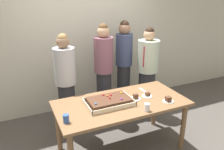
{
  "coord_description": "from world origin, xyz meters",
  "views": [
    {
      "loc": [
        -1.25,
        -2.45,
        2.18
      ],
      "look_at": [
        -0.07,
        0.15,
        1.12
      ],
      "focal_mm": 36.25,
      "sensor_mm": 36.0,
      "label": 1
    }
  ],
  "objects": [
    {
      "name": "ground_plane",
      "position": [
        0.0,
        0.0,
        0.0
      ],
      "size": [
        12.0,
        12.0,
        0.0
      ],
      "primitive_type": "plane",
      "color": "#4C4742"
    },
    {
      "name": "person_green_shirt_behind",
      "position": [
        0.14,
        0.95,
        0.89
      ],
      "size": [
        0.33,
        0.33,
        1.7
      ],
      "rotation": [
        0.0,
        0.0,
        -1.89
      ],
      "color": "#28282D",
      "rests_on": "ground_plane"
    },
    {
      "name": "person_serving_front",
      "position": [
        -0.57,
        0.79,
        0.84
      ],
      "size": [
        0.32,
        0.32,
        1.62
      ],
      "rotation": [
        0.0,
        0.0,
        -1.11
      ],
      "color": "#28282D",
      "rests_on": "ground_plane"
    },
    {
      "name": "interior_back_panel",
      "position": [
        0.0,
        1.6,
        1.5
      ],
      "size": [
        8.0,
        0.12,
        3.0
      ],
      "primitive_type": "cube",
      "color": "beige",
      "rests_on": "ground_plane"
    },
    {
      "name": "plated_slice_near_left",
      "position": [
        0.58,
        -0.26,
        0.8
      ],
      "size": [
        0.15,
        0.15,
        0.08
      ],
      "color": "white",
      "rests_on": "party_table"
    },
    {
      "name": "cake_server_utensil",
      "position": [
        0.47,
        0.19,
        0.77
      ],
      "size": [
        0.03,
        0.2,
        0.01
      ],
      "primitive_type": "cube",
      "color": "silver",
      "rests_on": "party_table"
    },
    {
      "name": "drink_cup_middle",
      "position": [
        -0.8,
        -0.2,
        0.82
      ],
      "size": [
        0.07,
        0.07,
        0.1
      ],
      "primitive_type": "cylinder",
      "color": "#2D5199",
      "rests_on": "party_table"
    },
    {
      "name": "drink_cup_nearest",
      "position": [
        0.18,
        -0.35,
        0.82
      ],
      "size": [
        0.07,
        0.07,
        0.1
      ],
      "primitive_type": "cylinder",
      "color": "white",
      "rests_on": "party_table"
    },
    {
      "name": "sheet_cake",
      "position": [
        -0.18,
        0.01,
        0.81
      ],
      "size": [
        0.62,
        0.4,
        0.11
      ],
      "color": "beige",
      "rests_on": "party_table"
    },
    {
      "name": "party_table",
      "position": [
        0.0,
        0.0,
        0.68
      ],
      "size": [
        1.79,
        0.87,
        0.77
      ],
      "color": "brown",
      "rests_on": "ground_plane"
    },
    {
      "name": "person_far_right_suit",
      "position": [
        0.93,
        0.81,
        0.82
      ],
      "size": [
        0.38,
        0.38,
        1.61
      ],
      "rotation": [
        0.0,
        0.0,
        -2.52
      ],
      "color": "#28282D",
      "rests_on": "ground_plane"
    },
    {
      "name": "plated_slice_near_right",
      "position": [
        0.22,
        -0.01,
        0.79
      ],
      "size": [
        0.15,
        0.15,
        0.08
      ],
      "color": "white",
      "rests_on": "party_table"
    },
    {
      "name": "plated_slice_far_left",
      "position": [
        0.41,
        -0.0,
        0.79
      ],
      "size": [
        0.15,
        0.15,
        0.06
      ],
      "color": "white",
      "rests_on": "party_table"
    },
    {
      "name": "person_striped_tie_right",
      "position": [
        0.6,
        1.1,
        0.91
      ],
      "size": [
        0.3,
        0.3,
        1.71
      ],
      "rotation": [
        0.0,
        0.0,
        -2.19
      ],
      "color": "#28282D",
      "rests_on": "ground_plane"
    }
  ]
}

